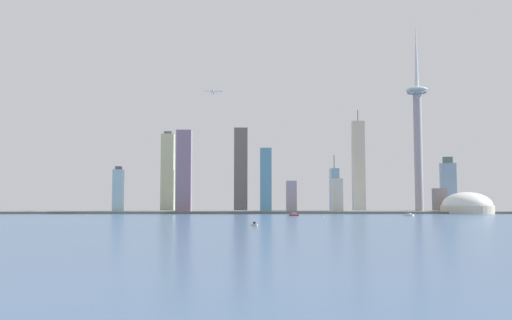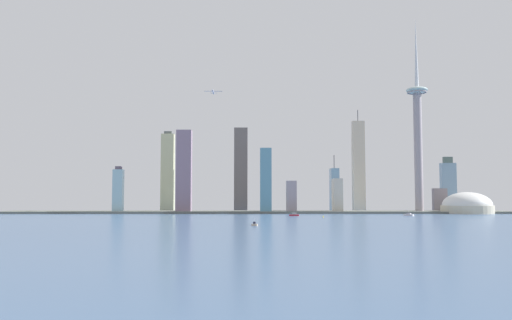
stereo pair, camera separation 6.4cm
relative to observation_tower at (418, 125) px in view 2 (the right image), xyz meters
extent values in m
plane|color=#405D83|center=(-287.07, -462.82, -155.63)|extent=(6000.00, 6000.00, 0.00)
cube|color=#61665E|center=(-287.07, 3.55, -153.78)|extent=(888.63, 76.08, 3.69)
cylinder|color=#9A8F95|center=(0.00, 0.00, -46.12)|extent=(14.45, 14.45, 219.01)
ellipsoid|color=#A3BEBD|center=(0.00, 0.00, 63.38)|extent=(37.89, 37.89, 11.74)
torus|color=#9A8F95|center=(0.00, 0.00, 59.27)|extent=(34.55, 34.55, 2.35)
cone|color=silver|center=(0.00, 0.00, 132.52)|extent=(7.23, 7.23, 126.53)
cylinder|color=beige|center=(77.84, -15.06, -148.78)|extent=(87.60, 87.60, 13.71)
ellipsoid|color=silver|center=(77.84, -15.06, -141.92)|extent=(83.22, 83.22, 46.13)
cube|color=gray|center=(-414.85, -4.02, -82.60)|extent=(26.44, 17.63, 146.06)
cube|color=#69605D|center=(-316.88, 88.23, -74.87)|extent=(25.78, 27.01, 161.53)
cube|color=beige|center=(-144.85, -0.54, -125.26)|extent=(16.03, 26.67, 60.74)
cube|color=gray|center=(52.41, 44.65, -133.60)|extent=(24.90, 12.22, 44.07)
cube|color=#759FBD|center=(-140.71, 56.97, -114.83)|extent=(15.02, 27.53, 81.61)
cylinder|color=#4C4C51|center=(-140.71, 56.97, -61.27)|extent=(1.60, 1.60, 25.51)
cube|color=#7493A9|center=(81.72, 78.17, -109.01)|extent=(27.98, 13.99, 93.25)
cube|color=#4E5F59|center=(81.72, 78.17, -56.44)|extent=(16.79, 8.40, 11.89)
cube|color=#598FA7|center=(-271.30, -12.46, -99.04)|extent=(19.61, 25.13, 113.17)
cube|color=#9AC1CC|center=(-527.15, -13.98, -117.65)|extent=(17.18, 14.02, 75.96)
cube|color=#625363|center=(-527.15, -13.98, -76.85)|extent=(10.31, 8.41, 5.63)
cube|color=beige|center=(-89.75, 81.93, -68.34)|extent=(22.94, 17.35, 174.58)
cylinder|color=#4C4C51|center=(-89.75, 81.93, 30.16)|extent=(1.60, 1.60, 22.41)
cube|color=#A0909A|center=(-225.58, 2.40, -127.26)|extent=(17.28, 23.34, 56.75)
cube|color=beige|center=(-458.85, 92.61, -80.53)|extent=(24.79, 25.19, 150.20)
cube|color=#525959|center=(-458.85, 92.61, -2.74)|extent=(14.88, 15.11, 5.39)
cube|color=#A61A28|center=(-230.87, -122.04, -154.56)|extent=(15.20, 6.70, 2.14)
cube|color=#99A1A4|center=(-230.87, -122.04, -152.16)|extent=(6.87, 4.08, 2.66)
cylinder|color=silver|center=(-230.87, -122.04, -147.82)|extent=(0.24, 0.24, 6.03)
cube|color=white|center=(-55.93, -120.59, -154.46)|extent=(15.04, 13.97, 2.34)
cube|color=#9C98A3|center=(-55.93, -120.59, -152.36)|extent=(7.55, 7.24, 1.87)
cylinder|color=silver|center=(-55.93, -120.59, -149.18)|extent=(0.24, 0.24, 4.47)
cube|color=beige|center=(-291.85, -377.25, -154.63)|extent=(6.54, 4.72, 2.00)
cube|color=#2F3143|center=(-291.85, -377.25, -152.52)|extent=(3.09, 2.46, 2.22)
cylinder|color=silver|center=(-291.85, -377.25, -149.66)|extent=(0.24, 0.24, 3.50)
cone|color=yellow|center=(-193.09, -169.76, -154.37)|extent=(1.75, 1.75, 2.53)
cylinder|color=silver|center=(-367.44, 36.11, 67.15)|extent=(3.52, 29.97, 3.15)
sphere|color=silver|center=(-367.25, 21.15, 67.15)|extent=(3.15, 3.15, 3.15)
cube|color=silver|center=(-367.44, 36.11, 68.57)|extent=(34.13, 3.50, 0.50)
cube|color=silver|center=(-367.59, 48.69, 67.63)|extent=(11.96, 2.30, 0.40)
cube|color=#2D333D|center=(-367.59, 48.69, 71.23)|extent=(0.53, 2.16, 5.00)
camera|label=1|loc=(-293.43, -904.47, -124.66)|focal=36.00mm
camera|label=2|loc=(-293.36, -904.47, -124.66)|focal=36.00mm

